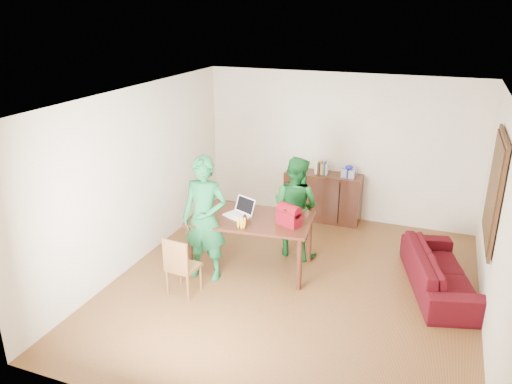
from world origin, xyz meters
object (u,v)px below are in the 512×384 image
at_px(person_far, 295,207).
at_px(person_near, 205,219).
at_px(bottle, 245,221).
at_px(sofa, 440,271).
at_px(chair, 183,277).
at_px(laptop, 237,213).
at_px(table, 251,224).
at_px(red_bag, 289,217).

bearing_deg(person_far, person_near, 65.17).
height_order(person_near, person_far, person_near).
distance_m(person_far, bottle, 1.12).
bearing_deg(sofa, chair, 97.04).
bearing_deg(chair, laptop, 72.79).
distance_m(laptop, sofa, 3.01).
height_order(bottle, sofa, bottle).
distance_m(table, sofa, 2.77).
xyz_separation_m(chair, red_bag, (1.22, 0.95, 0.71)).
xyz_separation_m(person_near, red_bag, (1.13, 0.42, 0.04)).
bearing_deg(red_bag, person_far, 122.37).
height_order(red_bag, sofa, red_bag).
relative_size(chair, sofa, 0.45).
xyz_separation_m(table, red_bag, (0.60, -0.05, 0.23)).
bearing_deg(table, sofa, 2.33).
bearing_deg(chair, person_near, 85.74).
distance_m(chair, bottle, 1.16).
height_order(table, chair, chair).
bearing_deg(red_bag, person_near, -137.18).
bearing_deg(person_near, sofa, 11.86).
distance_m(table, red_bag, 0.65).
xyz_separation_m(person_near, person_far, (1.00, 1.16, -0.11)).
bearing_deg(laptop, bottle, -25.50).
relative_size(person_near, person_far, 1.13).
relative_size(person_near, sofa, 0.96).
xyz_separation_m(table, sofa, (2.70, 0.39, -0.45)).
bearing_deg(laptop, sofa, 32.65).
relative_size(chair, person_far, 0.53).
height_order(chair, person_far, person_far).
bearing_deg(sofa, laptop, 82.55).
bearing_deg(red_bag, bottle, -131.53).
bearing_deg(person_near, person_far, 46.29).
height_order(laptop, red_bag, laptop).
bearing_deg(laptop, table, 32.39).
bearing_deg(table, person_far, 49.99).
height_order(chair, laptop, laptop).
height_order(table, person_far, person_far).
height_order(chair, bottle, bottle).
xyz_separation_m(chair, sofa, (3.32, 1.39, 0.03)).
bearing_deg(bottle, laptop, 130.13).
bearing_deg(bottle, person_far, 66.86).
bearing_deg(bottle, person_near, -165.91).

